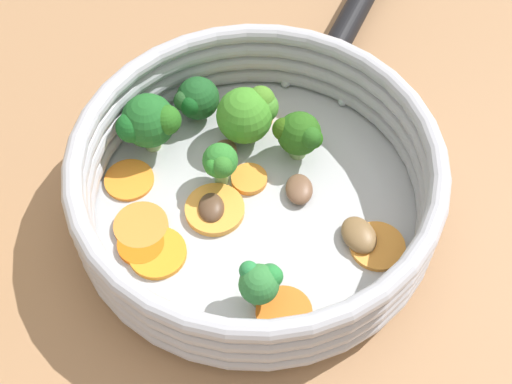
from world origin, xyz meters
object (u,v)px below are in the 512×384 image
Objects in this scene: broccoli_floret_3 at (249,113)px; broccoli_floret_4 at (149,122)px; carrot_slice_0 at (157,253)px; carrot_slice_1 at (141,245)px; carrot_slice_4 at (284,313)px; carrot_slice_6 at (215,212)px; carrot_slice_8 at (377,246)px; broccoli_floret_5 at (220,163)px; broccoli_floret_2 at (299,134)px; mushroom_piece_0 at (298,185)px; carrot_slice_7 at (140,221)px; broccoli_floret_1 at (196,99)px; mushroom_piece_1 at (223,153)px; carrot_slice_3 at (251,116)px; carrot_slice_5 at (129,180)px; skillet at (256,206)px; mushroom_piece_3 at (359,235)px; broccoli_floret_0 at (261,282)px; carrot_slice_2 at (244,180)px; mushroom_piece_2 at (211,208)px.

broccoli_floret_4 reaches higher than broccoli_floret_3.
carrot_slice_0 is 1.23× the size of carrot_slice_1.
carrot_slice_6 is at bearing -163.51° from carrot_slice_4.
broccoli_floret_5 is at bearing -131.24° from carrot_slice_8.
broccoli_floret_2 is 0.04m from mushroom_piece_0.
carrot_slice_1 is at bearing -7.54° from carrot_slice_7.
broccoli_floret_3 reaches higher than carrot_slice_8.
carrot_slice_1 is 0.89× the size of broccoli_floret_1.
mushroom_piece_1 is at bearing 130.09° from carrot_slice_1.
broccoli_floret_1 reaches higher than carrot_slice_8.
carrot_slice_8 is 1.04× the size of broccoli_floret_1.
broccoli_floret_4 is at bearing -82.89° from carrot_slice_3.
broccoli_floret_3 is at bearing 121.08° from carrot_slice_7.
broccoli_floret_3 is (-0.02, 0.11, 0.03)m from carrot_slice_5.
carrot_slice_1 and carrot_slice_7 have the same top height.
carrot_slice_6 is 0.06m from carrot_slice_7.
carrot_slice_8 is at bearing 51.30° from skillet.
skillet is 0.11m from broccoli_floret_4.
mushroom_piece_0 is at bearing 21.27° from broccoli_floret_3.
broccoli_floret_5 is 0.12m from mushroom_piece_3.
carrot_slice_1 is at bearing -130.80° from broccoli_floret_0.
broccoli_floret_4 is at bearing -96.18° from broccoli_floret_3.
carrot_slice_7 is at bearing -35.00° from broccoli_floret_1.
carrot_slice_1 is at bearing -66.99° from carrot_slice_2.
carrot_slice_3 is 0.18m from broccoli_floret_0.
carrot_slice_7 is at bearing -53.34° from carrot_slice_3.
broccoli_floret_3 is (-0.07, 0.05, 0.03)m from carrot_slice_6.
broccoli_floret_5 reaches higher than mushroom_piece_0.
skillet is at bearing -128.70° from carrot_slice_8.
mushroom_piece_2 is at bearing -32.01° from carrot_slice_3.
broccoli_floret_2 is at bearing -166.72° from mushroom_piece_3.
broccoli_floret_4 reaches higher than carrot_slice_6.
carrot_slice_8 is at bearing 32.65° from mushroom_piece_0.
broccoli_floret_5 is (0.05, 0.05, -0.01)m from broccoli_floret_4.
broccoli_floret_0 is 1.02× the size of broccoli_floret_5.
carrot_slice_1 is 0.85× the size of carrot_slice_8.
skillet is 6.45× the size of broccoli_floret_5.
broccoli_floret_3 is 1.93× the size of mushroom_piece_2.
carrot_slice_1 is 1.32× the size of mushroom_piece_2.
carrot_slice_8 is at bearing 77.36° from carrot_slice_0.
broccoli_floret_2 reaches higher than carrot_slice_4.
mushroom_piece_2 is at bearing 51.40° from carrot_slice_5.
carrot_slice_5 is 0.08m from broccoli_floret_5.
carrot_slice_3 is at bearing -157.82° from carrot_slice_8.
broccoli_floret_5 is at bearing 2.94° from broccoli_floret_1.
broccoli_floret_4 is 0.13m from mushroom_piece_0.
broccoli_floret_4 reaches higher than carrot_slice_2.
broccoli_floret_3 is (-0.07, 0.01, 0.04)m from skillet.
carrot_slice_7 is 0.13m from mushroom_piece_0.
broccoli_floret_2 is at bearing 116.32° from carrot_slice_0.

